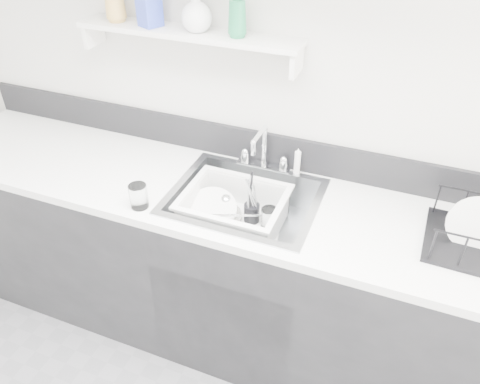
% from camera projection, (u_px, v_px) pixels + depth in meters
% --- Properties ---
extents(room_shell, '(3.50, 3.00, 2.60)m').
position_uv_depth(room_shell, '(106.00, 115.00, 0.97)').
color(room_shell, silver).
rests_on(room_shell, ground).
extents(counter_run, '(3.20, 0.62, 0.92)m').
position_uv_depth(counter_run, '(244.00, 272.00, 2.29)').
color(counter_run, black).
rests_on(counter_run, ground).
extents(backsplash, '(3.20, 0.02, 0.16)m').
position_uv_depth(backsplash, '(267.00, 148.00, 2.20)').
color(backsplash, black).
rests_on(backsplash, counter_run).
extents(sink, '(0.64, 0.52, 0.20)m').
position_uv_depth(sink, '(244.00, 213.00, 2.08)').
color(sink, silver).
rests_on(sink, counter_run).
extents(faucet, '(0.26, 0.18, 0.23)m').
position_uv_depth(faucet, '(263.00, 157.00, 2.17)').
color(faucet, silver).
rests_on(faucet, counter_run).
extents(side_sprayer, '(0.03, 0.03, 0.14)m').
position_uv_depth(side_sprayer, '(297.00, 161.00, 2.13)').
color(side_sprayer, white).
rests_on(side_sprayer, counter_run).
extents(wall_shelf, '(1.00, 0.16, 0.12)m').
position_uv_depth(wall_shelf, '(187.00, 35.00, 1.96)').
color(wall_shelf, silver).
rests_on(wall_shelf, room_shell).
extents(wash_tub, '(0.51, 0.44, 0.17)m').
position_uv_depth(wash_tub, '(234.00, 211.00, 2.08)').
color(wash_tub, white).
rests_on(wash_tub, sink).
extents(plate_stack, '(0.28, 0.28, 0.11)m').
position_uv_depth(plate_stack, '(213.00, 215.00, 2.12)').
color(plate_stack, white).
rests_on(plate_stack, wash_tub).
extents(utensil_cup, '(0.07, 0.07, 0.24)m').
position_uv_depth(utensil_cup, '(252.00, 211.00, 2.10)').
color(utensil_cup, black).
rests_on(utensil_cup, wash_tub).
extents(ladle, '(0.26, 0.29, 0.08)m').
position_uv_depth(ladle, '(230.00, 215.00, 2.10)').
color(ladle, silver).
rests_on(ladle, wash_tub).
extents(tumbler_in_tub, '(0.10, 0.10, 0.11)m').
position_uv_depth(tumbler_in_tub, '(269.00, 219.00, 2.06)').
color(tumbler_in_tub, white).
rests_on(tumbler_in_tub, wash_tub).
extents(tumbler_counter, '(0.09, 0.09, 0.11)m').
position_uv_depth(tumbler_counter, '(139.00, 196.00, 1.94)').
color(tumbler_counter, white).
rests_on(tumbler_counter, counter_run).
extents(bowl_small, '(0.12, 0.12, 0.03)m').
position_uv_depth(bowl_small, '(258.00, 240.00, 2.00)').
color(bowl_small, white).
rests_on(bowl_small, wash_tub).
extents(soap_bottle_b, '(0.11, 0.11, 0.19)m').
position_uv_depth(soap_bottle_b, '(149.00, 3.00, 1.93)').
color(soap_bottle_b, '#3145BF').
rests_on(soap_bottle_b, wall_shelf).
extents(soap_bottle_c, '(0.15, 0.15, 0.16)m').
position_uv_depth(soap_bottle_c, '(196.00, 11.00, 1.88)').
color(soap_bottle_c, white).
rests_on(soap_bottle_c, wall_shelf).
extents(soap_bottle_d, '(0.08, 0.08, 0.19)m').
position_uv_depth(soap_bottle_d, '(237.00, 12.00, 1.81)').
color(soap_bottle_d, '#1C7A4A').
rests_on(soap_bottle_d, wall_shelf).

